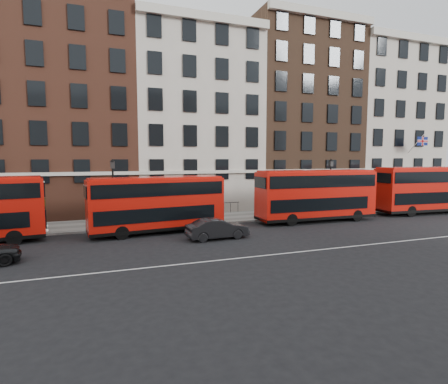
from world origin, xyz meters
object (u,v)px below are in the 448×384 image
object	(u,v)px
bus_c	(316,194)
bus_d	(428,189)
bus_b	(157,203)
traffic_light	(436,187)
car_front	(217,229)

from	to	relation	value
bus_c	bus_d	xyz separation A→B (m)	(13.13, 0.00, 0.08)
bus_b	traffic_light	xyz separation A→B (m)	(30.32, 1.89, 0.22)
car_front	traffic_light	world-z (taller)	traffic_light
bus_c	bus_d	world-z (taller)	bus_d
car_front	traffic_light	bearing A→B (deg)	-82.60
traffic_light	car_front	bearing A→B (deg)	-168.96
bus_d	car_front	world-z (taller)	bus_d
bus_c	bus_d	distance (m)	13.13
traffic_light	bus_d	bearing A→B (deg)	-151.21
bus_c	traffic_light	size ratio (longest dim) A/B	3.29
bus_b	car_front	xyz separation A→B (m)	(3.57, -3.33, -1.52)
bus_b	car_front	bearing A→B (deg)	-49.58
traffic_light	bus_c	bearing A→B (deg)	-173.50
bus_b	bus_d	xyz separation A→B (m)	(26.90, 0.01, 0.27)
bus_c	car_front	distance (m)	10.86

